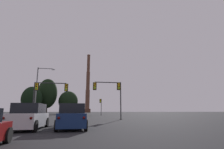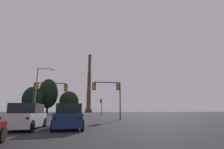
{
  "view_description": "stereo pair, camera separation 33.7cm",
  "coord_description": "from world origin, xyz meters",
  "px_view_note": "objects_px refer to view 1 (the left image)",
  "views": [
    {
      "loc": [
        0.81,
        -1.62,
        1.31
      ],
      "look_at": [
        7.36,
        37.15,
        9.56
      ],
      "focal_mm": 28.0,
      "sensor_mm": 36.0,
      "label": 1
    },
    {
      "loc": [
        1.14,
        -1.68,
        1.31
      ],
      "look_at": [
        7.36,
        37.15,
        9.56
      ],
      "focal_mm": 28.0,
      "sensor_mm": 36.0,
      "label": 2
    }
  ],
  "objects_px": {
    "traffic_light_overhead_right": "(112,91)",
    "street_lamp": "(39,87)",
    "suv_center_lane_second": "(72,117)",
    "traffic_light_far_right": "(101,104)",
    "suv_left_lane_second": "(29,117)",
    "traffic_light_overhead_left": "(46,91)",
    "smokestack": "(88,89)"
  },
  "relations": [
    {
      "from": "traffic_light_overhead_right",
      "to": "smokestack",
      "type": "relative_size",
      "value": 0.11
    },
    {
      "from": "suv_center_lane_second",
      "to": "traffic_light_far_right",
      "type": "xyz_separation_m",
      "value": [
        6.72,
        43.06,
        2.56
      ]
    },
    {
      "from": "suv_left_lane_second",
      "to": "traffic_light_far_right",
      "type": "xyz_separation_m",
      "value": [
        9.82,
        43.09,
        2.56
      ]
    },
    {
      "from": "traffic_light_far_right",
      "to": "smokestack",
      "type": "bearing_deg",
      "value": 90.74
    },
    {
      "from": "suv_center_lane_second",
      "to": "traffic_light_far_right",
      "type": "height_order",
      "value": "traffic_light_far_right"
    },
    {
      "from": "smokestack",
      "to": "street_lamp",
      "type": "bearing_deg",
      "value": -95.37
    },
    {
      "from": "traffic_light_overhead_left",
      "to": "smokestack",
      "type": "bearing_deg",
      "value": 85.54
    },
    {
      "from": "traffic_light_far_right",
      "to": "traffic_light_overhead_right",
      "type": "bearing_deg",
      "value": -92.68
    },
    {
      "from": "smokestack",
      "to": "traffic_light_far_right",
      "type": "bearing_deg",
      "value": -89.26
    },
    {
      "from": "traffic_light_overhead_left",
      "to": "smokestack",
      "type": "distance_m",
      "value": 133.72
    },
    {
      "from": "traffic_light_overhead_right",
      "to": "traffic_light_far_right",
      "type": "relative_size",
      "value": 1.13
    },
    {
      "from": "traffic_light_overhead_right",
      "to": "smokestack",
      "type": "height_order",
      "value": "smokestack"
    },
    {
      "from": "suv_left_lane_second",
      "to": "traffic_light_far_right",
      "type": "bearing_deg",
      "value": 77.03
    },
    {
      "from": "traffic_light_overhead_right",
      "to": "traffic_light_overhead_left",
      "type": "relative_size",
      "value": 1.03
    },
    {
      "from": "suv_center_lane_second",
      "to": "street_lamp",
      "type": "bearing_deg",
      "value": 108.39
    },
    {
      "from": "traffic_light_far_right",
      "to": "street_lamp",
      "type": "height_order",
      "value": "street_lamp"
    },
    {
      "from": "suv_left_lane_second",
      "to": "smokestack",
      "type": "relative_size",
      "value": 0.09
    },
    {
      "from": "suv_left_lane_second",
      "to": "traffic_light_far_right",
      "type": "distance_m",
      "value": 44.27
    },
    {
      "from": "traffic_light_far_right",
      "to": "smokestack",
      "type": "xyz_separation_m",
      "value": [
        -1.34,
        103.62,
        17.67
      ]
    },
    {
      "from": "street_lamp",
      "to": "smokestack",
      "type": "height_order",
      "value": "smokestack"
    },
    {
      "from": "traffic_light_overhead_left",
      "to": "street_lamp",
      "type": "distance_m",
      "value": 3.94
    },
    {
      "from": "suv_left_lane_second",
      "to": "smokestack",
      "type": "bearing_deg",
      "value": 86.56
    },
    {
      "from": "traffic_light_overhead_right",
      "to": "smokestack",
      "type": "bearing_deg",
      "value": 89.98
    },
    {
      "from": "traffic_light_far_right",
      "to": "suv_center_lane_second",
      "type": "bearing_deg",
      "value": -98.87
    },
    {
      "from": "suv_left_lane_second",
      "to": "street_lamp",
      "type": "distance_m",
      "value": 18.71
    },
    {
      "from": "suv_left_lane_second",
      "to": "traffic_light_overhead_left",
      "type": "bearing_deg",
      "value": 97.14
    },
    {
      "from": "suv_left_lane_second",
      "to": "traffic_light_overhead_right",
      "type": "height_order",
      "value": "traffic_light_overhead_right"
    },
    {
      "from": "traffic_light_overhead_right",
      "to": "street_lamp",
      "type": "relative_size",
      "value": 0.67
    },
    {
      "from": "traffic_light_far_right",
      "to": "traffic_light_overhead_left",
      "type": "bearing_deg",
      "value": -112.15
    },
    {
      "from": "traffic_light_overhead_right",
      "to": "traffic_light_overhead_left",
      "type": "height_order",
      "value": "traffic_light_overhead_right"
    },
    {
      "from": "suv_center_lane_second",
      "to": "traffic_light_overhead_right",
      "type": "height_order",
      "value": "traffic_light_overhead_right"
    },
    {
      "from": "suv_left_lane_second",
      "to": "suv_center_lane_second",
      "type": "bearing_deg",
      "value": 0.45
    }
  ]
}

